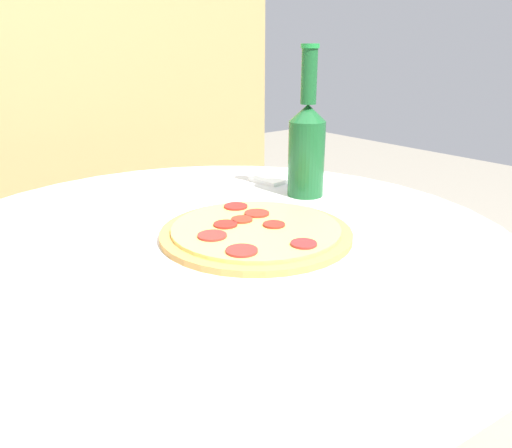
% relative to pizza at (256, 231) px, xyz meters
% --- Properties ---
extents(table, '(0.93, 0.93, 0.73)m').
position_rel_pizza_xyz_m(table, '(-0.05, 0.04, -0.18)').
color(table, silver).
rests_on(table, ground_plane).
extents(fence_panel, '(1.64, 0.04, 1.73)m').
position_rel_pizza_xyz_m(fence_panel, '(-0.05, 0.94, 0.13)').
color(fence_panel, tan).
rests_on(fence_panel, ground_plane).
extents(pizza, '(0.30, 0.30, 0.02)m').
position_rel_pizza_xyz_m(pizza, '(0.00, 0.00, 0.00)').
color(pizza, '#C68E47').
rests_on(pizza, table).
extents(beer_bottle, '(0.07, 0.07, 0.28)m').
position_rel_pizza_xyz_m(beer_bottle, '(0.21, 0.11, 0.09)').
color(beer_bottle, '#195628').
rests_on(beer_bottle, table).
extents(napkin, '(0.13, 0.09, 0.01)m').
position_rel_pizza_xyz_m(napkin, '(0.26, 0.24, -0.00)').
color(napkin, white).
rests_on(napkin, table).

